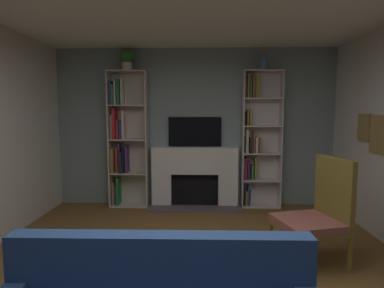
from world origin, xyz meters
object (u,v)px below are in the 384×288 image
potted_plant (127,59)px  armchair (318,214)px  tv (195,132)px  bookshelf_left (124,139)px  vase_with_flowers (263,63)px  fireplace (195,175)px  bookshelf_right (257,139)px

potted_plant → armchair: potted_plant is taller
potted_plant → armchair: bearing=-39.7°
tv → bookshelf_left: size_ratio=0.39×
armchair → vase_with_flowers: bearing=96.2°
tv → vase_with_flowers: bearing=-6.1°
fireplace → bookshelf_left: (-1.21, 0.01, 0.62)m
fireplace → armchair: armchair is taller
fireplace → bookshelf_right: bearing=1.2°
tv → potted_plant: (-1.12, -0.12, 1.22)m
bookshelf_left → bookshelf_right: 2.26m
tv → vase_with_flowers: size_ratio=2.44×
potted_plant → armchair: (2.47, -2.05, -1.95)m
bookshelf_left → bookshelf_right: (2.26, 0.02, -0.01)m
bookshelf_right → fireplace: bearing=-178.8°
bookshelf_left → vase_with_flowers: 2.65m
bookshelf_right → armchair: (0.30, -2.11, -0.61)m
bookshelf_right → vase_with_flowers: 1.27m
tv → bookshelf_right: 1.06m
fireplace → vase_with_flowers: vase_with_flowers is taller
fireplace → armchair: (1.35, -2.09, 0.01)m
bookshelf_right → vase_with_flowers: bearing=-38.3°
bookshelf_left → potted_plant: 1.34m
potted_plant → bookshelf_right: bearing=1.5°
tv → armchair: tv is taller
bookshelf_right → bookshelf_left: bearing=-179.6°
bookshelf_left → fireplace: bearing=-0.3°
tv → bookshelf_right: size_ratio=0.39×
fireplace → vase_with_flowers: 2.19m
vase_with_flowers → fireplace: bearing=178.2°
armchair → fireplace: bearing=122.8°
bookshelf_right → potted_plant: potted_plant is taller
fireplace → armchair: bearing=-57.2°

